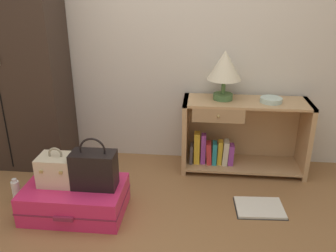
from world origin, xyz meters
The scene contains 10 objects.
back_wall centered at (0.00, 1.50, 1.30)m, with size 6.40×0.10×2.60m, color beige.
wardrobe centered at (-1.31, 1.20, 1.04)m, with size 0.95×0.47×2.07m.
bookshelf centered at (0.73, 1.25, 0.33)m, with size 1.10×0.39×0.67m.
table_lamp centered at (0.57, 1.26, 0.95)m, with size 0.29×0.29×0.43m.
bowl centered at (0.97, 1.22, 0.69)m, with size 0.19×0.19×0.04m, color silver.
suitcase_large centered at (-0.53, 0.43, 0.11)m, with size 0.74×0.49×0.23m.
train_case centered at (-0.66, 0.46, 0.34)m, with size 0.26×0.21×0.29m.
handbag centered at (-0.37, 0.44, 0.37)m, with size 0.32×0.17×0.39m.
bottle centered at (-1.04, 0.51, 0.10)m, with size 0.06×0.06×0.21m.
open_book_on_floor centered at (0.86, 0.61, 0.01)m, with size 0.39×0.31×0.02m.
Camera 1 is at (0.39, -1.74, 1.63)m, focal length 38.00 mm.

